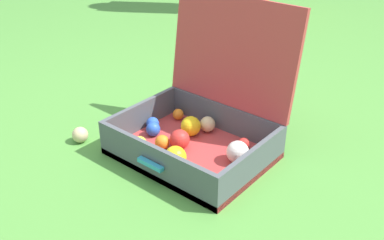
# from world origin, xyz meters

# --- Properties ---
(ground_plane) EXTENTS (16.00, 16.00, 0.00)m
(ground_plane) POSITION_xyz_m (0.00, 0.00, 0.00)
(ground_plane) COLOR #4C8C38
(open_suitcase) EXTENTS (0.56, 0.52, 0.56)m
(open_suitcase) POSITION_xyz_m (-0.07, 0.14, 0.12)
(open_suitcase) COLOR #B23838
(open_suitcase) RESTS_ON ground
(stray_ball_on_grass) EXTENTS (0.06, 0.06, 0.06)m
(stray_ball_on_grass) POSITION_xyz_m (-0.47, -0.14, 0.03)
(stray_ball_on_grass) COLOR #D1B784
(stray_ball_on_grass) RESTS_ON ground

